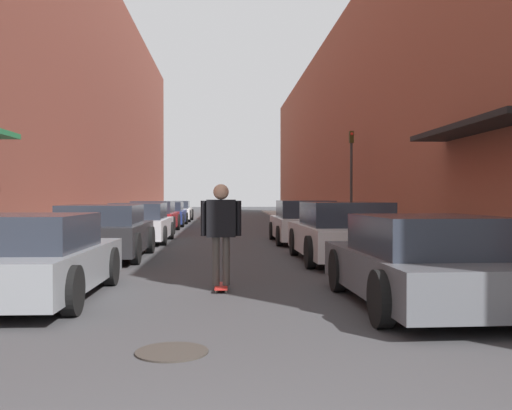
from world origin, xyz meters
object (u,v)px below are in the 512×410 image
at_px(parked_car_left_5, 175,211).
at_px(parked_car_right_1, 343,233).
at_px(traffic_light, 351,171).
at_px(parked_car_left_0, 28,259).
at_px(parked_car_left_3, 154,217).
at_px(parked_car_left_2, 140,224).
at_px(skateboarder, 221,225).
at_px(parked_car_right_0, 424,263).
at_px(parked_car_left_4, 167,214).
at_px(parked_car_right_2, 304,223).
at_px(parked_car_left_1, 103,232).
at_px(manhole_cover, 172,352).

bearing_deg(parked_car_left_5, parked_car_right_1, -75.38).
height_order(parked_car_left_5, traffic_light, traffic_light).
bearing_deg(parked_car_left_0, parked_car_left_3, 90.31).
relative_size(parked_car_left_2, parked_car_right_1, 0.93).
relative_size(skateboarder, traffic_light, 0.44).
bearing_deg(parked_car_right_0, parked_car_left_3, 108.86).
xyz_separation_m(parked_car_left_4, parked_car_right_0, (5.59, -21.56, 0.01)).
bearing_deg(parked_car_left_4, parked_car_right_2, -63.24).
distance_m(parked_car_left_3, parked_car_right_1, 12.42).
relative_size(parked_car_left_3, parked_car_left_4, 0.90).
height_order(parked_car_right_1, parked_car_right_2, parked_car_right_1).
bearing_deg(skateboarder, parked_car_left_2, 105.64).
distance_m(parked_car_left_0, parked_car_left_4, 20.71).
xyz_separation_m(parked_car_left_3, parked_car_left_4, (0.02, 5.12, -0.04)).
height_order(parked_car_left_3, parked_car_right_0, parked_car_left_3).
distance_m(parked_car_left_0, parked_car_right_1, 7.18).
relative_size(parked_car_left_2, parked_car_left_3, 0.96).
xyz_separation_m(parked_car_left_0, traffic_light, (7.68, 13.04, 1.88)).
xyz_separation_m(parked_car_left_2, parked_car_left_4, (-0.17, 10.45, -0.02)).
distance_m(parked_car_left_1, parked_car_left_3, 10.19).
height_order(parked_car_left_4, parked_car_right_0, parked_car_right_0).
relative_size(parked_car_right_2, manhole_cover, 5.92).
xyz_separation_m(parked_car_left_2, traffic_light, (7.57, 2.78, 1.87)).
bearing_deg(parked_car_left_2, parked_car_left_0, -90.60).
bearing_deg(parked_car_left_0, parked_car_left_1, 90.51).
bearing_deg(parked_car_right_0, parked_car_left_4, 104.54).
bearing_deg(parked_car_left_0, parked_car_left_5, 90.18).
height_order(parked_car_left_2, parked_car_left_3, parked_car_left_3).
distance_m(parked_car_left_1, parked_car_left_2, 4.86).
height_order(parked_car_left_1, manhole_cover, parked_car_left_1).
distance_m(parked_car_right_1, skateboarder, 4.76).
xyz_separation_m(parked_car_right_0, skateboarder, (-2.75, 1.54, 0.44)).
xyz_separation_m(parked_car_left_5, parked_car_right_2, (5.50, -16.31, 0.04)).
bearing_deg(parked_car_left_4, traffic_light, -44.75).
height_order(parked_car_right_1, manhole_cover, parked_car_right_1).
height_order(parked_car_left_3, parked_car_left_4, parked_car_left_3).
bearing_deg(parked_car_left_1, parked_car_right_2, 39.13).
bearing_deg(parked_car_left_4, parked_car_left_5, 90.23).
xyz_separation_m(parked_car_left_0, parked_car_right_2, (5.42, 9.85, 0.05)).
xyz_separation_m(parked_car_right_0, manhole_cover, (-3.20, -2.08, -0.59)).
relative_size(parked_car_left_4, skateboarder, 2.75).
bearing_deg(parked_car_left_1, skateboarder, -58.96).
relative_size(parked_car_left_0, skateboarder, 2.37).
xyz_separation_m(parked_car_left_5, skateboarder, (2.87, -25.47, 0.44)).
xyz_separation_m(parked_car_left_1, parked_car_left_3, (-0.04, 10.19, -0.00)).
bearing_deg(traffic_light, parked_car_left_0, -120.50).
height_order(parked_car_left_0, parked_car_left_2, parked_car_left_2).
relative_size(parked_car_left_3, parked_car_left_5, 0.90).
bearing_deg(skateboarder, manhole_cover, -97.17).
relative_size(parked_car_right_0, parked_car_right_2, 0.98).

